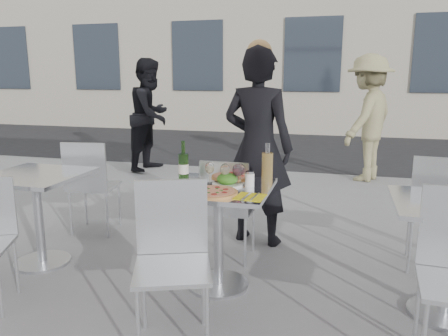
% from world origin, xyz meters
% --- Properties ---
extents(ground, '(80.00, 80.00, 0.00)m').
position_xyz_m(ground, '(0.00, 0.00, 0.00)').
color(ground, slate).
extents(street_asphalt, '(24.00, 5.00, 0.00)m').
position_xyz_m(street_asphalt, '(0.00, 6.50, 0.00)').
color(street_asphalt, black).
rests_on(street_asphalt, ground).
extents(main_table, '(0.72, 0.72, 0.75)m').
position_xyz_m(main_table, '(0.00, 0.00, 0.54)').
color(main_table, '#B7BABF').
rests_on(main_table, ground).
extents(side_table_left, '(0.72, 0.72, 0.75)m').
position_xyz_m(side_table_left, '(-1.50, 0.00, 0.54)').
color(side_table_left, '#B7BABF').
rests_on(side_table_left, ground).
extents(chair_far, '(0.39, 0.40, 0.86)m').
position_xyz_m(chair_far, '(-0.05, 0.43, 0.51)').
color(chair_far, silver).
rests_on(chair_far, ground).
extents(chair_near, '(0.54, 0.55, 0.92)m').
position_xyz_m(chair_near, '(-0.09, -0.66, 0.54)').
color(chair_near, silver).
rests_on(chair_near, ground).
extents(side_chair_lfar, '(0.48, 0.49, 0.91)m').
position_xyz_m(side_chair_lfar, '(-1.46, 0.70, 0.54)').
color(side_chair_lfar, silver).
rests_on(side_chair_lfar, ground).
extents(side_chair_rfar, '(0.46, 0.48, 0.93)m').
position_xyz_m(side_chair_rfar, '(1.55, 0.64, 0.55)').
color(side_chair_rfar, silver).
rests_on(side_chair_rfar, ground).
extents(woman_diner, '(0.71, 0.53, 1.76)m').
position_xyz_m(woman_diner, '(0.09, 0.95, 0.88)').
color(woman_diner, black).
rests_on(woman_diner, ground).
extents(pedestrian_a, '(0.76, 0.93, 1.77)m').
position_xyz_m(pedestrian_a, '(-2.15, 3.60, 0.88)').
color(pedestrian_a, black).
rests_on(pedestrian_a, ground).
extents(pedestrian_b, '(1.09, 1.34, 1.80)m').
position_xyz_m(pedestrian_b, '(1.15, 3.75, 0.90)').
color(pedestrian_b, '#8E865C').
rests_on(pedestrian_b, ground).
extents(pizza_near, '(0.33, 0.33, 0.02)m').
position_xyz_m(pizza_near, '(0.02, -0.19, 0.76)').
color(pizza_near, '#BC8549').
rests_on(pizza_near, main_table).
extents(pizza_far, '(0.33, 0.33, 0.03)m').
position_xyz_m(pizza_far, '(0.04, 0.21, 0.77)').
color(pizza_far, white).
rests_on(pizza_far, main_table).
extents(salad_plate, '(0.22, 0.22, 0.09)m').
position_xyz_m(salad_plate, '(0.05, 0.05, 0.79)').
color(salad_plate, white).
rests_on(salad_plate, main_table).
extents(wine_bottle, '(0.07, 0.07, 0.29)m').
position_xyz_m(wine_bottle, '(-0.29, 0.09, 0.86)').
color(wine_bottle, '#2E5921').
rests_on(wine_bottle, main_table).
extents(carafe, '(0.08, 0.08, 0.29)m').
position_xyz_m(carafe, '(0.31, 0.19, 0.87)').
color(carafe, tan).
rests_on(carafe, main_table).
extents(sugar_shaker, '(0.06, 0.06, 0.11)m').
position_xyz_m(sugar_shaker, '(0.21, 0.06, 0.80)').
color(sugar_shaker, white).
rests_on(sugar_shaker, main_table).
extents(wineglass_white_a, '(0.07, 0.07, 0.16)m').
position_xyz_m(wineglass_white_a, '(-0.08, 0.06, 0.86)').
color(wineglass_white_a, white).
rests_on(wineglass_white_a, main_table).
extents(wineglass_white_b, '(0.07, 0.07, 0.16)m').
position_xyz_m(wineglass_white_b, '(0.04, 0.04, 0.86)').
color(wineglass_white_b, white).
rests_on(wineglass_white_b, main_table).
extents(wineglass_red_a, '(0.07, 0.07, 0.16)m').
position_xyz_m(wineglass_red_a, '(0.12, 0.04, 0.86)').
color(wineglass_red_a, white).
rests_on(wineglass_red_a, main_table).
extents(wineglass_red_b, '(0.07, 0.07, 0.16)m').
position_xyz_m(wineglass_red_b, '(0.14, 0.07, 0.86)').
color(wineglass_red_b, white).
rests_on(wineglass_red_b, main_table).
extents(napkin_left, '(0.22, 0.22, 0.01)m').
position_xyz_m(napkin_left, '(-0.26, -0.24, 0.75)').
color(napkin_left, yellow).
rests_on(napkin_left, main_table).
extents(napkin_right, '(0.20, 0.20, 0.01)m').
position_xyz_m(napkin_right, '(0.27, -0.20, 0.75)').
color(napkin_right, yellow).
rests_on(napkin_right, main_table).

